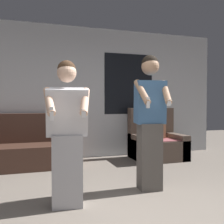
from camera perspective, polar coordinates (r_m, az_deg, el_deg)
The scene contains 5 objects.
wall_back at distance 5.44m, azimuth -8.64°, elevation 4.24°, with size 6.55×0.07×2.70m.
couch at distance 4.98m, azimuth -18.23°, elevation -7.67°, with size 1.83×0.87×0.94m.
armchair at distance 5.47m, azimuth 9.62°, elevation -6.56°, with size 0.99×0.84×1.03m.
person_left at distance 2.88m, azimuth -9.77°, elevation -4.78°, with size 0.50×0.53×1.59m.
person_right at distance 3.44m, azimuth 8.26°, elevation -1.69°, with size 0.44×0.49×1.75m.
Camera 1 is at (-0.84, -2.11, 1.13)m, focal length 42.00 mm.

